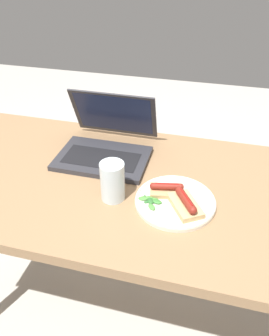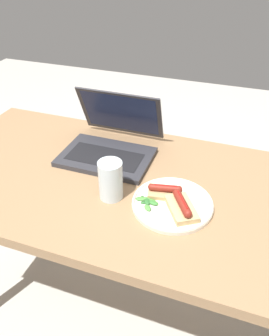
{
  "view_description": "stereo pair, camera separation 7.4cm",
  "coord_description": "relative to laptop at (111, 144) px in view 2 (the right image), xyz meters",
  "views": [
    {
      "loc": [
        0.21,
        -0.82,
        1.41
      ],
      "look_at": [
        -0.0,
        -0.0,
        0.81
      ],
      "focal_mm": 35.0,
      "sensor_mm": 36.0,
      "label": 1
    },
    {
      "loc": [
        0.28,
        -0.8,
        1.41
      ],
      "look_at": [
        -0.0,
        -0.0,
        0.81
      ],
      "focal_mm": 35.0,
      "sensor_mm": 36.0,
      "label": 2
    }
  ],
  "objects": [
    {
      "name": "sausage_toast_left",
      "position": [
        0.25,
        -0.18,
        -0.01
      ],
      "size": [
        0.11,
        0.08,
        0.04
      ],
      "rotation": [
        0.0,
        0.0,
        0.2
      ],
      "color": "tan",
      "rests_on": "plate"
    },
    {
      "name": "ground_plane",
      "position": [
        0.14,
        -0.14,
        -0.79
      ],
      "size": [
        6.0,
        6.0,
        0.0
      ],
      "primitive_type": "plane",
      "color": "#B7B2A8"
    },
    {
      "name": "sausage_toast_middle",
      "position": [
        0.32,
        -0.23,
        -0.01
      ],
      "size": [
        0.12,
        0.14,
        0.04
      ],
      "rotation": [
        0.0,
        0.0,
        5.28
      ],
      "color": "tan",
      "rests_on": "plate"
    },
    {
      "name": "plate",
      "position": [
        0.29,
        -0.21,
        -0.03
      ],
      "size": [
        0.24,
        0.24,
        0.02
      ],
      "color": "silver",
      "rests_on": "desk"
    },
    {
      "name": "salad_pile",
      "position": [
        0.22,
        -0.23,
        -0.02
      ],
      "size": [
        0.08,
        0.07,
        0.01
      ],
      "color": "#4C8E3D",
      "rests_on": "plate"
    },
    {
      "name": "drinking_glass",
      "position": [
        0.1,
        -0.23,
        0.02
      ],
      "size": [
        0.07,
        0.07,
        0.12
      ],
      "color": "silver",
      "rests_on": "desk"
    },
    {
      "name": "desk",
      "position": [
        0.14,
        -0.14,
        -0.12
      ],
      "size": [
        1.48,
        0.69,
        0.75
      ],
      "color": "#93704C",
      "rests_on": "ground_plane"
    },
    {
      "name": "laptop",
      "position": [
        0.0,
        0.0,
        0.0
      ],
      "size": [
        0.32,
        0.3,
        0.21
      ],
      "color": "#2D2D33",
      "rests_on": "desk"
    }
  ]
}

